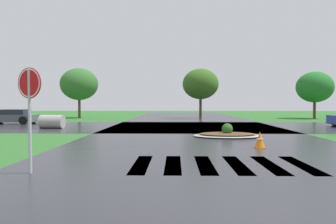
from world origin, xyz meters
TOP-DOWN VIEW (x-y plane):
  - ground_plane at (0.00, 0.00)m, footprint 120.00×120.00m
  - asphalt_roadway at (0.00, 10.00)m, footprint 11.87×80.00m
  - asphalt_cross_road at (0.00, 18.54)m, footprint 90.00×10.69m
  - crosswalk_stripes at (0.00, 4.26)m, footprint 4.95×2.85m
  - stop_sign at (-4.88, 3.02)m, footprint 0.71×0.33m
  - median_island at (1.36, 11.76)m, footprint 3.46×2.40m
  - car_silver_hatch at (-14.57, 21.33)m, footprint 4.13×2.32m
  - drainage_pipe_stack at (-9.56, 16.77)m, footprint 1.63×1.04m
  - traffic_cone at (1.98, 7.70)m, footprint 0.40×0.40m
  - background_treeline at (-5.42, 30.21)m, footprint 41.27×6.02m

SIDE VIEW (x-z plane):
  - ground_plane at x=0.00m, z-range -0.10..0.00m
  - asphalt_roadway at x=0.00m, z-range 0.00..0.01m
  - asphalt_cross_road at x=0.00m, z-range 0.00..0.01m
  - crosswalk_stripes at x=0.00m, z-range 0.00..0.01m
  - median_island at x=1.36m, z-range -0.22..0.46m
  - traffic_cone at x=1.98m, z-range -0.01..0.62m
  - drainage_pipe_stack at x=-9.56m, z-range 0.00..0.90m
  - car_silver_hatch at x=-14.57m, z-range -0.02..1.16m
  - stop_sign at x=-4.88m, z-range 0.64..3.26m
  - background_treeline at x=-5.42m, z-range 0.85..6.59m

